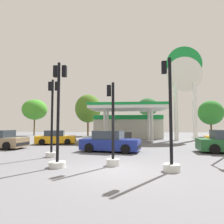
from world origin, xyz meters
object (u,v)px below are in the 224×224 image
Objects in this scene: car_2 at (0,140)px; car_4 at (110,142)px; car_5 at (56,138)px; tree_3 at (211,113)px; traffic_signal_3 at (170,137)px; tree_1 at (88,109)px; car_1 at (102,138)px; traffic_signal_2 at (52,126)px; tree_0 at (35,110)px; traffic_signal_1 at (58,129)px; tree_2 at (148,107)px; station_pole_sign at (185,80)px; traffic_signal_0 at (112,139)px.

car_2 is 9.61m from car_4.
car_5 is 26.40m from tree_3.
tree_1 reaches higher than traffic_signal_3.
traffic_signal_2 is at bearing -106.24° from car_1.
tree_0 reaches higher than tree_3.
car_1 is 5.06m from car_4.
traffic_signal_2 is (-3.46, -2.73, 1.22)m from car_4.
traffic_signal_2 is (2.72, -7.93, 1.28)m from car_5.
tree_1 reaches higher than tree_3.
traffic_signal_3 reaches higher than car_1.
traffic_signal_1 is 0.82× the size of tree_3.
traffic_signal_2 is at bearing -130.11° from tree_3.
car_2 is 10.18m from traffic_signal_1.
tree_1 is at bearing 79.42° from car_2.
tree_2 reaches higher than car_1.
tree_0 is 21.27m from tree_2.
traffic_signal_2 is at bearing 116.67° from traffic_signal_1.
station_pole_sign reaches higher than traffic_signal_2.
car_1 is at bearing 104.08° from car_4.
car_4 is at bearing -128.03° from station_pole_sign.
tree_2 reaches higher than car_5.
station_pole_sign reaches higher than car_4.
tree_1 is (-4.70, 15.57, 4.37)m from car_1.
car_4 is (9.54, -1.14, 0.00)m from car_2.
traffic_signal_1 is 27.62m from tree_2.
tree_1 reaches higher than car_2.
car_1 is 1.01× the size of traffic_signal_0.
tree_1 is 1.11× the size of tree_2.
tree_3 is at bearing 41.64° from car_1.
traffic_signal_3 is (6.66, -3.29, -0.45)m from traffic_signal_2.
traffic_signal_3 is (4.43, -10.93, 0.84)m from car_1.
station_pole_sign is at bearing 22.18° from car_5.
tree_0 reaches higher than car_1.
tree_3 is at bearing -1.81° from tree_0.
tree_3 is (10.55, -1.06, -1.16)m from tree_2.
car_2 is at bearing -151.02° from station_pole_sign.
station_pole_sign is 27.05m from tree_0.
car_1 is 0.90× the size of car_4.
car_5 is at bearing -157.82° from station_pole_sign.
tree_1 is 10.92m from tree_2.
tree_0 is 1.00× the size of tree_2.
tree_0 is (-16.28, 20.82, 4.20)m from car_4.
car_4 is 25.40m from tree_3.
tree_2 is at bearing 86.22° from traffic_signal_3.
car_4 is 0.61× the size of tree_1.
traffic_signal_3 is (12.74, -7.16, 0.78)m from car_2.
traffic_signal_0 is 2.81m from traffic_signal_3.
traffic_signal_2 is 25.29m from tree_2.
tree_0 is (-16.86, 25.85, 3.62)m from traffic_signal_0.
car_2 is 11.86m from traffic_signal_0.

